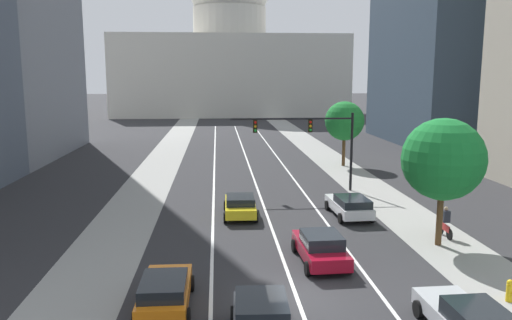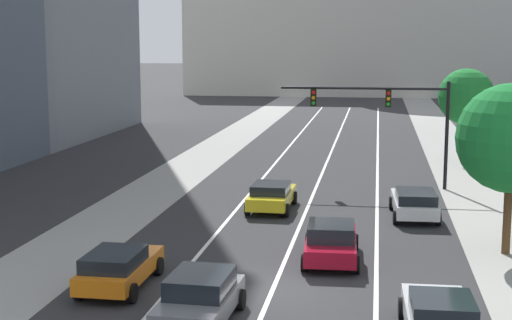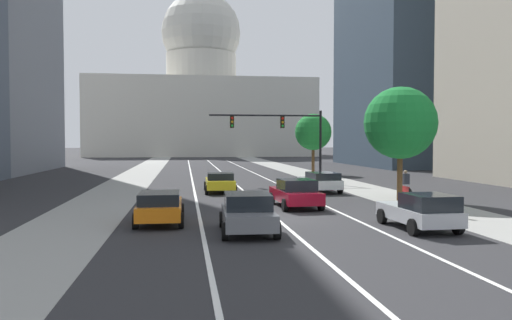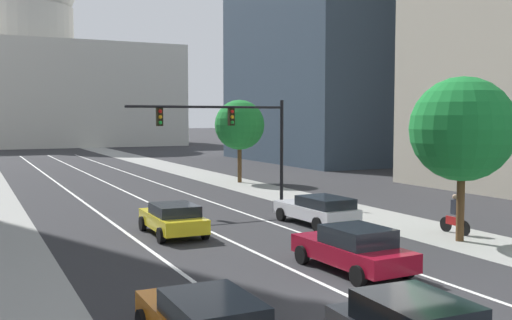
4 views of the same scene
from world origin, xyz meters
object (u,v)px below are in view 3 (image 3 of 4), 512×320
at_px(car_yellow, 220,182).
at_px(traffic_signal_mast, 284,130).
at_px(car_crimson, 296,193).
at_px(fire_hydrant, 459,208).
at_px(capitol_building, 201,97).
at_px(car_white, 320,181).
at_px(cyclist, 406,184).
at_px(car_gray, 248,212).
at_px(street_tree_mid_right, 400,123).
at_px(car_orange, 160,206).
at_px(car_silver, 421,211).
at_px(street_tree_far_right, 313,132).

bearing_deg(car_yellow, traffic_signal_mast, -39.69).
relative_size(car_crimson, fire_hydrant, 5.06).
relative_size(capitol_building, car_white, 10.91).
bearing_deg(capitol_building, car_crimson, -88.97).
bearing_deg(cyclist, car_gray, 131.78).
bearing_deg(car_gray, cyclist, -44.79).
xyz_separation_m(traffic_signal_mast, fire_hydrant, (4.23, -19.64, -3.96)).
height_order(car_yellow, street_tree_mid_right, street_tree_mid_right).
height_order(traffic_signal_mast, street_tree_mid_right, street_tree_mid_right).
xyz_separation_m(capitol_building, fire_hydrant, (8.24, -100.25, -13.34)).
height_order(capitol_building, traffic_signal_mast, capitol_building).
relative_size(car_orange, cyclist, 2.53).
bearing_deg(fire_hydrant, car_silver, -139.73).
distance_m(car_silver, cyclist, 11.38).
height_order(car_gray, car_white, car_gray).
distance_m(car_gray, fire_hydrant, 10.21).
relative_size(capitol_building, fire_hydrant, 56.00).
xyz_separation_m(fire_hydrant, street_tree_far_right, (1.04, 30.41, 3.95)).
xyz_separation_m(car_silver, fire_hydrant, (3.11, 2.63, -0.29)).
bearing_deg(traffic_signal_mast, car_silver, -87.11).
distance_m(car_yellow, fire_hydrant, 16.38).
relative_size(capitol_building, car_crimson, 11.07).
bearing_deg(traffic_signal_mast, car_crimson, -98.73).
xyz_separation_m(car_white, cyclist, (4.17, -4.42, 0.11)).
xyz_separation_m(car_gray, car_white, (6.83, 14.68, -0.04)).
xyz_separation_m(cyclist, street_tree_far_right, (-0.03, 22.46, 3.57)).
xyz_separation_m(car_crimson, fire_hydrant, (6.53, -4.70, -0.30)).
xyz_separation_m(capitol_building, street_tree_mid_right, (8.38, -93.51, -9.26)).
distance_m(car_silver, street_tree_far_right, 33.50).
distance_m(street_tree_mid_right, street_tree_far_right, 23.68).
height_order(car_silver, car_orange, car_silver).
xyz_separation_m(car_gray, car_orange, (-3.42, 2.68, -0.05)).
height_order(cyclist, street_tree_mid_right, street_tree_mid_right).
relative_size(capitol_building, street_tree_mid_right, 7.65).
xyz_separation_m(capitol_building, street_tree_far_right, (9.28, -69.84, -9.38)).
bearing_deg(car_crimson, car_silver, -157.34).
relative_size(car_silver, car_white, 0.89).
relative_size(car_yellow, car_crimson, 0.94).
height_order(car_orange, cyclist, cyclist).
relative_size(capitol_building, traffic_signal_mast, 5.46).
bearing_deg(traffic_signal_mast, cyclist, -65.63).
relative_size(car_gray, street_tree_mid_right, 0.62).
bearing_deg(traffic_signal_mast, car_yellow, -130.74).
height_order(car_orange, street_tree_far_right, street_tree_far_right).
bearing_deg(car_silver, fire_hydrant, -51.34).
bearing_deg(street_tree_mid_right, car_yellow, 148.18).
height_order(car_yellow, traffic_signal_mast, traffic_signal_mast).
xyz_separation_m(car_white, car_crimson, (-3.42, -7.66, 0.02)).
bearing_deg(capitol_building, fire_hydrant, -85.30).
height_order(traffic_signal_mast, street_tree_far_right, street_tree_far_right).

